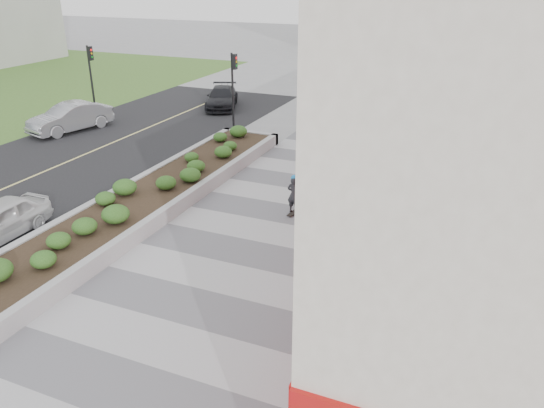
{
  "coord_description": "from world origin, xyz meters",
  "views": [
    {
      "loc": [
        5.92,
        -8.2,
        8.12
      ],
      "look_at": [
        -0.32,
        6.52,
        1.1
      ],
      "focal_mm": 35.0,
      "sensor_mm": 36.0,
      "label": 1
    }
  ],
  "objects": [
    {
      "name": "building",
      "position": [
        6.98,
        8.98,
        3.98
      ],
      "size": [
        6.04,
        24.08,
        8.0
      ],
      "color": "beige",
      "rests_on": "ground"
    },
    {
      "name": "skateboarder",
      "position": [
        -0.22,
        8.28,
        0.77
      ],
      "size": [
        0.53,
        0.74,
        1.53
      ],
      "rotation": [
        0.0,
        0.0,
        -0.13
      ],
      "color": "beige",
      "rests_on": "ground"
    },
    {
      "name": "street",
      "position": [
        -12.0,
        7.0,
        0.0
      ],
      "size": [
        10.0,
        40.0,
        0.0
      ],
      "primitive_type": "cube",
      "color": "black",
      "rests_on": "ground"
    },
    {
      "name": "traffic_signal_near",
      "position": [
        -7.23,
        17.5,
        2.76
      ],
      "size": [
        0.33,
        0.28,
        4.2
      ],
      "color": "black",
      "rests_on": "ground"
    },
    {
      "name": "ground",
      "position": [
        0.0,
        0.0,
        0.0
      ],
      "size": [
        160.0,
        160.0,
        0.0
      ],
      "primitive_type": "plane",
      "color": "gray",
      "rests_on": "ground"
    },
    {
      "name": "car_silver",
      "position": [
        -15.5,
        13.81,
        0.76
      ],
      "size": [
        2.79,
        4.9,
        1.53
      ],
      "primitive_type": "imported",
      "rotation": [
        0.0,
        0.0,
        -0.27
      ],
      "color": "#A1A3A9",
      "rests_on": "ground"
    },
    {
      "name": "traffic_signal_far",
      "position": [
        -16.43,
        17.0,
        2.76
      ],
      "size": [
        0.33,
        0.28,
        4.2
      ],
      "color": "black",
      "rests_on": "ground"
    },
    {
      "name": "car_dark",
      "position": [
        -10.42,
        22.0,
        0.65
      ],
      "size": [
        3.39,
        4.86,
        1.31
      ],
      "primitive_type": "imported",
      "rotation": [
        0.0,
        0.0,
        0.39
      ],
      "color": "black",
      "rests_on": "ground"
    },
    {
      "name": "manhole_cover",
      "position": [
        0.5,
        3.0,
        0.0
      ],
      "size": [
        0.44,
        0.44,
        0.01
      ],
      "primitive_type": "cylinder",
      "color": "#595654",
      "rests_on": "ground"
    },
    {
      "name": "walkway",
      "position": [
        0.0,
        3.0,
        0.01
      ],
      "size": [
        8.0,
        36.0,
        0.01
      ],
      "primitive_type": "cube",
      "color": "#A8A8AD",
      "rests_on": "ground"
    },
    {
      "name": "planter",
      "position": [
        -5.5,
        7.0,
        0.42
      ],
      "size": [
        3.0,
        18.0,
        0.9
      ],
      "color": "#9E9EA0",
      "rests_on": "ground"
    }
  ]
}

